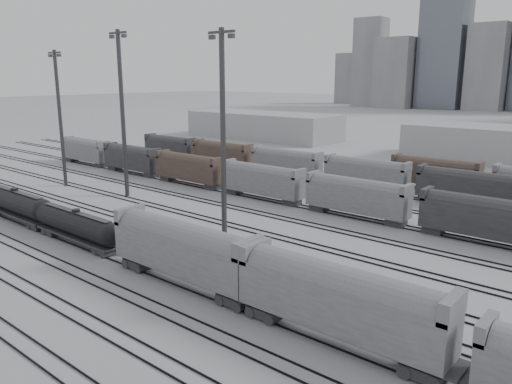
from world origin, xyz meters
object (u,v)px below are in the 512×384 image
Objects in this scene: tank_car_b at (77,225)px; light_mast_a at (60,116)px; light_mast_c at (223,132)px; hopper_car_a at (183,247)px; hopper_car_b at (339,298)px; tank_car_a at (16,203)px.

light_mast_a reaches higher than tank_car_b.
hopper_car_a is at bearing -62.45° from light_mast_c.
hopper_car_b is (35.25, 0.00, 1.35)m from tank_car_b.
tank_car_a is at bearing -46.20° from light_mast_a.
hopper_car_b is at bearing -13.58° from light_mast_a.
light_mast_a reaches higher than hopper_car_b.
hopper_car_b is 0.68× the size of light_mast_c.
light_mast_c is (-23.24, 12.42, 9.37)m from hopper_car_b.
light_mast_a is at bearing 175.31° from light_mast_c.
light_mast_c reaches higher than hopper_car_a.
light_mast_a is at bearing 166.42° from hopper_car_b.
tank_car_a is 1.05× the size of hopper_car_b.
tank_car_a is 24.24m from light_mast_a.
hopper_car_a is (33.86, 0.00, 1.22)m from tank_car_a.
hopper_car_a is 16.77m from hopper_car_b.
hopper_car_a is at bearing -17.95° from light_mast_a.
hopper_car_a is at bearing 0.00° from tank_car_b.
light_mast_a is (-30.64, 15.91, 10.23)m from tank_car_b.
hopper_car_a is 1.01× the size of hopper_car_b.
hopper_car_b is 0.70× the size of light_mast_a.
light_mast_a is (-49.12, 15.91, 8.84)m from hopper_car_a.
hopper_car_a is 0.69× the size of light_mast_c.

